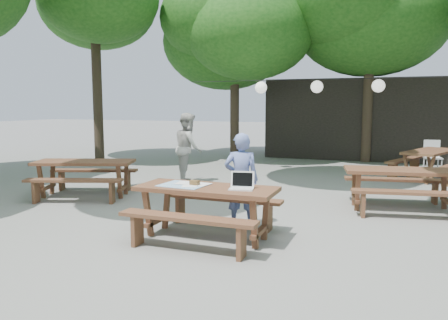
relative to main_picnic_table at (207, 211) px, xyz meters
name	(u,v)px	position (x,y,z in m)	size (l,w,h in m)	color
ground	(263,230)	(0.66, 0.66, -0.39)	(80.00, 80.00, 0.00)	slate
pavilion	(355,119)	(1.16, 11.16, 1.01)	(6.00, 3.00, 2.80)	black
main_picnic_table	(207,211)	(0.00, 0.00, 0.00)	(2.00, 1.58, 0.75)	brown
picnic_table_nw	(85,178)	(-3.52, 1.74, 0.00)	(2.32, 2.13, 0.75)	brown
picnic_table_ne	(402,189)	(2.65, 2.82, 0.00)	(2.15, 1.90, 0.75)	brown
picnic_table_far_e	(430,164)	(3.39, 6.62, 0.00)	(2.19, 2.36, 0.75)	brown
woman	(241,180)	(0.26, 0.77, 0.35)	(0.54, 0.35, 1.48)	#6C7FC5
second_person	(189,148)	(-2.22, 4.05, 0.47)	(0.83, 0.65, 1.71)	beige
plastic_chair	(432,163)	(3.57, 8.07, -0.13)	(0.51, 0.51, 0.90)	silver
laptop	(242,185)	(0.53, 0.02, 0.42)	(0.37, 0.31, 0.24)	white
tabletop_clutter	(187,184)	(-0.32, 0.01, 0.37)	(0.71, 0.60, 0.08)	#3B8CCA
paper_lanterns	(317,87)	(0.47, 6.66, 2.02)	(9.00, 0.34, 0.38)	black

